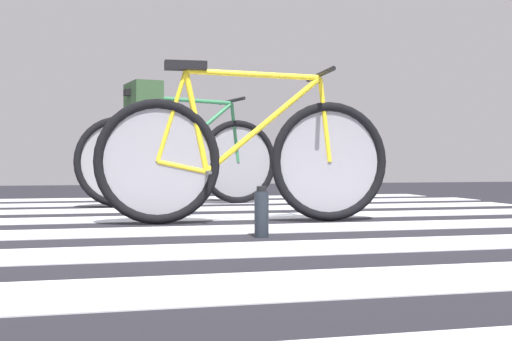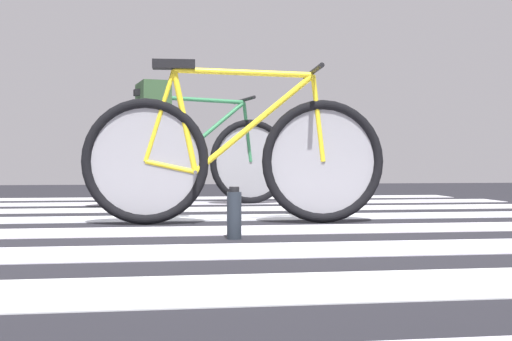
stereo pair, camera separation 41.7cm
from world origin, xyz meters
name	(u,v)px [view 1 (the left image)]	position (x,y,z in m)	size (l,w,h in m)	color
ground	(233,231)	(0.00, 0.00, 0.01)	(18.00, 14.00, 0.02)	black
crosswalk_markings	(243,230)	(0.05, -0.05, 0.02)	(5.38, 6.51, 0.00)	silver
bicycle_1_of_2	(245,157)	(0.14, 0.33, 0.41)	(1.74, 0.52, 0.93)	black
bicycle_2_of_2	(181,159)	(-0.05, 1.95, 0.41)	(1.71, 0.57, 0.93)	black
cyclist_2_of_2	(144,126)	(-0.35, 1.89, 0.66)	(0.38, 0.45, 0.99)	brown
water_bottle	(262,213)	(0.06, -0.39, 0.13)	(0.07, 0.07, 0.24)	#222932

